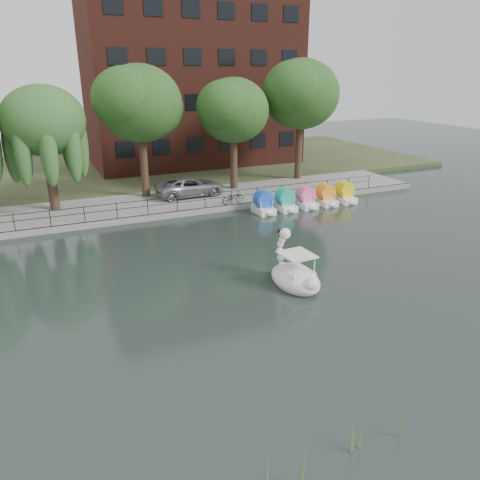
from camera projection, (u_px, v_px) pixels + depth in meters
ground_plane at (267, 298)px, 20.37m from camera, size 120.00×120.00×0.00m
promenade at (167, 203)px, 34.01m from camera, size 40.00×6.00×0.40m
kerb at (178, 214)px, 31.48m from camera, size 40.00×0.25×0.40m
land_strip at (128, 168)px, 46.01m from camera, size 60.00×22.00×0.36m
railing at (177, 200)px, 31.33m from camera, size 32.00×0.05×1.00m
apartment_building at (192, 69)px, 45.50m from camera, size 20.00×10.07×18.00m
willow_mid at (43, 121)px, 29.91m from camera, size 5.32×5.32×8.15m
broadleaf_center at (140, 104)px, 32.97m from camera, size 6.00×6.00×9.25m
broadleaf_right at (234, 111)px, 35.46m from camera, size 5.40×5.40×8.32m
broadleaf_far at (301, 95)px, 38.46m from camera, size 6.30×6.30×9.71m
minivan at (190, 185)px, 34.94m from camera, size 2.87×5.98×1.65m
bicycle at (233, 197)px, 33.07m from camera, size 0.89×1.80×1.00m
swan_boat at (295, 274)px, 21.44m from camera, size 2.02×3.11×2.50m
pedal_boat_row at (306, 199)px, 33.55m from camera, size 7.95×1.70×1.40m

